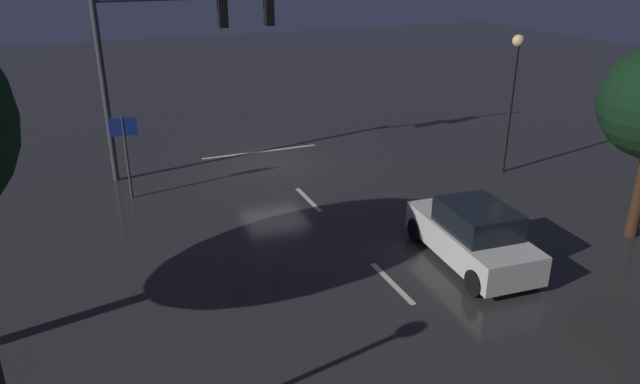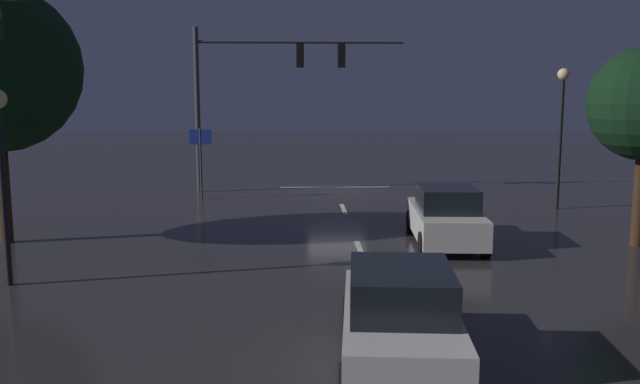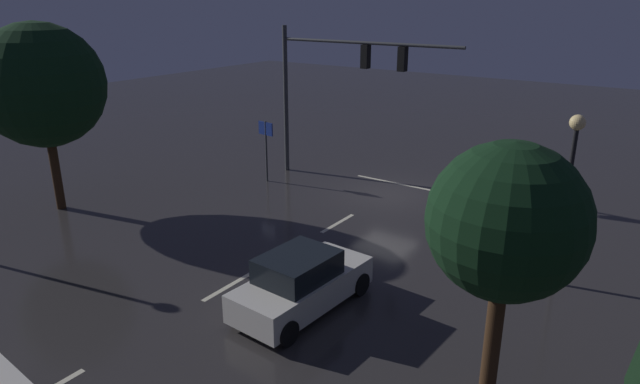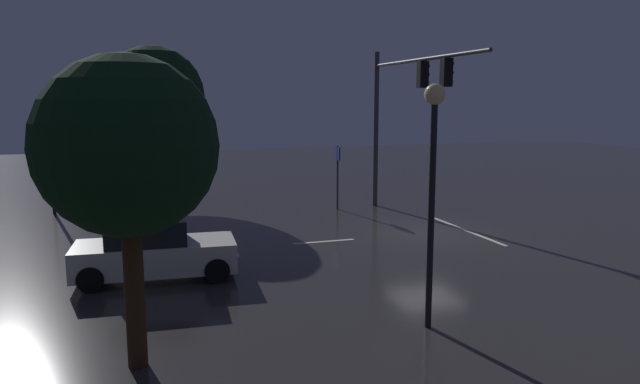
% 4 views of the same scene
% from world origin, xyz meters
% --- Properties ---
extents(ground_plane, '(80.00, 80.00, 0.00)m').
position_xyz_m(ground_plane, '(0.00, 0.00, 0.00)').
color(ground_plane, '#2D2B2B').
extents(traffic_signal_assembly, '(8.92, 0.47, 7.03)m').
position_xyz_m(traffic_signal_assembly, '(3.14, -0.48, 4.97)').
color(traffic_signal_assembly, '#383A3D').
rests_on(traffic_signal_assembly, ground_plane).
extents(lane_dash_far, '(0.16, 2.20, 0.01)m').
position_xyz_m(lane_dash_far, '(0.00, 4.00, 0.00)').
color(lane_dash_far, beige).
rests_on(lane_dash_far, ground_plane).
extents(lane_dash_mid, '(0.16, 2.20, 0.01)m').
position_xyz_m(lane_dash_mid, '(0.00, 10.00, 0.00)').
color(lane_dash_mid, beige).
rests_on(lane_dash_mid, ground_plane).
extents(stop_bar, '(5.00, 0.16, 0.01)m').
position_xyz_m(stop_bar, '(0.00, -1.67, 0.00)').
color(stop_bar, beige).
rests_on(stop_bar, ground_plane).
extents(car_approaching, '(2.14, 4.46, 1.70)m').
position_xyz_m(car_approaching, '(-2.56, 9.78, 0.80)').
color(car_approaching, silver).
rests_on(car_approaching, ground_plane).
extents(street_lamp_left_kerb, '(0.44, 0.44, 5.20)m').
position_xyz_m(street_lamp_left_kerb, '(-7.99, 4.26, 3.63)').
color(street_lamp_left_kerb, black).
rests_on(street_lamp_left_kerb, ground_plane).
extents(route_sign, '(0.90, 0.19, 2.89)m').
position_xyz_m(route_sign, '(5.61, 1.52, 2.08)').
color(route_sign, '#383A3D').
rests_on(route_sign, ground_plane).
extents(tree_left_near, '(3.22, 3.22, 5.69)m').
position_xyz_m(tree_left_near, '(-8.00, 10.26, 4.05)').
color(tree_left_near, '#382314').
rests_on(tree_left_near, ground_plane).
extents(tree_right_near, '(4.79, 4.79, 7.45)m').
position_xyz_m(tree_right_near, '(10.29, 9.15, 5.04)').
color(tree_right_near, '#382314').
rests_on(tree_right_near, ground_plane).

